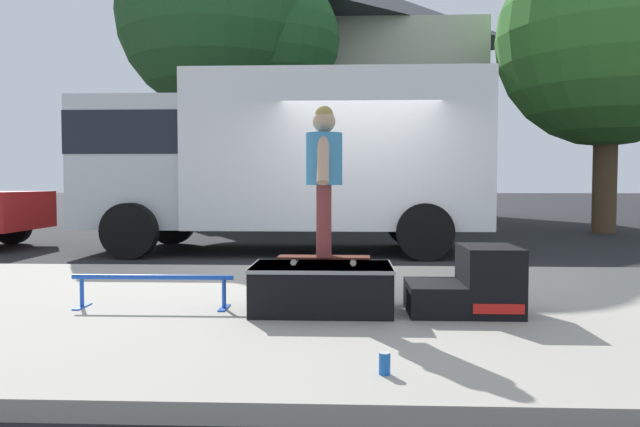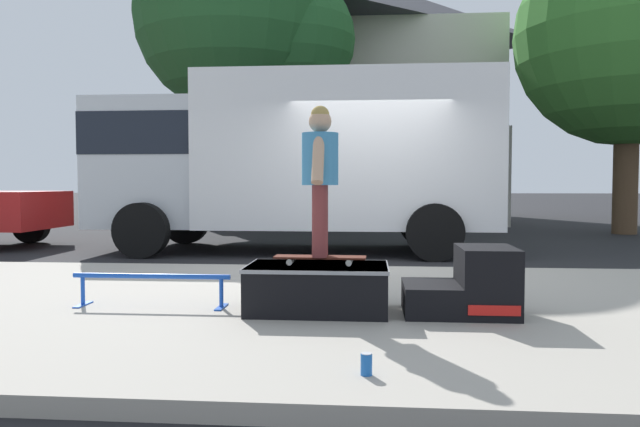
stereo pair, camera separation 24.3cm
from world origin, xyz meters
name	(u,v)px [view 2 (the right image)]	position (x,y,z in m)	size (l,w,h in m)	color
ground_plane	(370,270)	(0.00, 0.00, 0.00)	(140.00, 140.00, 0.00)	black
sidewalk_slab	(369,310)	(0.00, -3.00, 0.06)	(50.00, 5.00, 0.12)	#A8A093
skate_box	(318,287)	(-0.44, -3.36, 0.33)	(1.19, 0.73, 0.40)	black
kicker_ramp	(469,286)	(0.82, -3.36, 0.35)	(0.91, 0.65, 0.56)	black
grind_rail	(151,282)	(-1.92, -3.28, 0.34)	(1.41, 0.28, 0.29)	blue
skateboard	(320,258)	(-0.42, -3.31, 0.57)	(0.78, 0.22, 0.07)	#4C1E14
skater_kid	(320,168)	(-0.42, -3.31, 1.33)	(0.31, 0.65, 1.27)	brown
soda_can	(366,364)	(-0.01, -5.02, 0.18)	(0.07, 0.07, 0.13)	#1959B2
box_truck	(293,156)	(-1.37, 2.20, 1.70)	(6.91, 2.63, 3.05)	white
street_tree_main	(247,22)	(-3.23, 7.26, 5.42)	(5.74, 5.22, 8.19)	brown
house_behind	(353,96)	(-0.64, 12.69, 4.24)	(9.54, 8.23, 8.40)	beige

